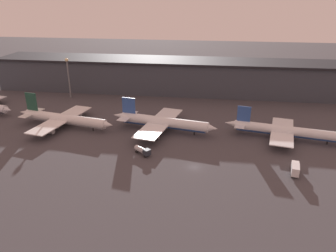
{
  "coord_description": "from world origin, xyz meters",
  "views": [
    {
      "loc": [
        4.52,
        -94.01,
        53.06
      ],
      "look_at": [
        -11.3,
        19.28,
        6.0
      ],
      "focal_mm": 35.0,
      "sensor_mm": 36.0,
      "label": 1
    }
  ],
  "objects_px": {
    "airplane_1": "(64,119)",
    "service_vehicle_1": "(295,169)",
    "service_vehicle_4": "(143,150)",
    "airplane_2": "(163,122)",
    "airplane_3": "(287,131)"
  },
  "relations": [
    {
      "from": "service_vehicle_4",
      "to": "airplane_1",
      "type": "bearing_deg",
      "value": -170.43
    },
    {
      "from": "service_vehicle_1",
      "to": "service_vehicle_4",
      "type": "relative_size",
      "value": 1.17
    },
    {
      "from": "service_vehicle_1",
      "to": "airplane_2",
      "type": "bearing_deg",
      "value": 69.95
    },
    {
      "from": "airplane_2",
      "to": "service_vehicle_4",
      "type": "relative_size",
      "value": 6.78
    },
    {
      "from": "airplane_1",
      "to": "airplane_2",
      "type": "distance_m",
      "value": 41.98
    },
    {
      "from": "service_vehicle_4",
      "to": "airplane_3",
      "type": "bearing_deg",
      "value": 59.49
    },
    {
      "from": "airplane_1",
      "to": "service_vehicle_1",
      "type": "relative_size",
      "value": 5.9
    },
    {
      "from": "airplane_2",
      "to": "service_vehicle_1",
      "type": "xyz_separation_m",
      "value": [
        46.33,
        -28.5,
        -1.77
      ]
    },
    {
      "from": "airplane_2",
      "to": "service_vehicle_4",
      "type": "bearing_deg",
      "value": -88.24
    },
    {
      "from": "airplane_2",
      "to": "service_vehicle_1",
      "type": "distance_m",
      "value": 54.42
    },
    {
      "from": "airplane_1",
      "to": "service_vehicle_1",
      "type": "xyz_separation_m",
      "value": [
        88.29,
        -27.11,
        -1.53
      ]
    },
    {
      "from": "airplane_1",
      "to": "airplane_3",
      "type": "distance_m",
      "value": 90.49
    },
    {
      "from": "service_vehicle_1",
      "to": "service_vehicle_4",
      "type": "xyz_separation_m",
      "value": [
        -50.03,
        6.36,
        -0.29
      ]
    },
    {
      "from": "airplane_1",
      "to": "service_vehicle_4",
      "type": "relative_size",
      "value": 6.89
    },
    {
      "from": "airplane_2",
      "to": "airplane_1",
      "type": "bearing_deg",
      "value": -166.86
    }
  ]
}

